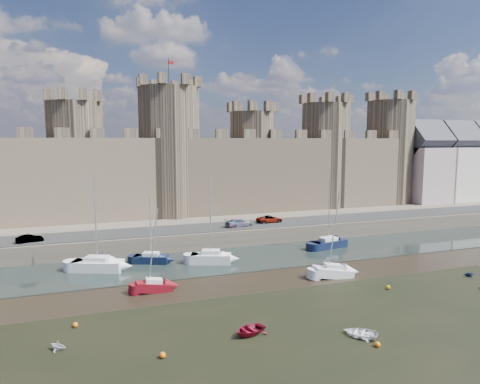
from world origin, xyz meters
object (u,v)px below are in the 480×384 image
at_px(sailboat_1, 151,258).
at_px(sailboat_4, 154,285).
at_px(sailboat_5, 333,271).
at_px(car_2, 239,223).
at_px(car_3, 270,219).
at_px(sailboat_0, 97,264).
at_px(car_1, 30,239).
at_px(sailboat_3, 328,243).
at_px(sailboat_2, 211,257).

bearing_deg(sailboat_1, sailboat_4, -72.70).
bearing_deg(sailboat_5, sailboat_4, -178.84).
bearing_deg(sailboat_4, car_2, 50.12).
bearing_deg(car_3, sailboat_0, 106.36).
relative_size(car_2, car_3, 1.05).
relative_size(car_1, sailboat_0, 0.29).
height_order(sailboat_0, sailboat_3, sailboat_0).
bearing_deg(sailboat_5, sailboat_0, 163.10).
height_order(sailboat_0, sailboat_2, sailboat_0).
relative_size(sailboat_1, sailboat_2, 0.80).
distance_m(car_3, sailboat_1, 22.56).
relative_size(car_2, sailboat_3, 0.45).
bearing_deg(sailboat_0, car_1, 159.18).
xyz_separation_m(sailboat_1, sailboat_3, (26.23, -0.62, 0.05)).
bearing_deg(sailboat_1, sailboat_3, 22.01).
bearing_deg(sailboat_4, car_1, 130.71).
xyz_separation_m(car_1, car_2, (29.92, 0.60, 0.11)).
bearing_deg(car_2, sailboat_1, 106.47).
bearing_deg(car_1, sailboat_1, -128.79).
bearing_deg(sailboat_2, sailboat_3, 26.91).
height_order(sailboat_1, sailboat_4, sailboat_1).
bearing_deg(car_3, sailboat_3, -152.89).
relative_size(sailboat_2, sailboat_3, 1.11).
height_order(car_2, sailboat_0, sailboat_0).
bearing_deg(sailboat_5, sailboat_3, 68.34).
xyz_separation_m(sailboat_2, sailboat_3, (18.84, 2.10, -0.09)).
bearing_deg(sailboat_3, car_3, 109.11).
xyz_separation_m(sailboat_4, sailboat_5, (20.69, -2.12, 0.04)).
distance_m(car_2, sailboat_4, 24.10).
xyz_separation_m(car_2, sailboat_1, (-14.79, -7.19, -2.43)).
xyz_separation_m(sailboat_0, sailboat_3, (32.95, 0.57, -0.09)).
relative_size(car_3, sailboat_5, 0.44).
relative_size(sailboat_2, sailboat_5, 1.12).
bearing_deg(sailboat_4, sailboat_5, -4.08).
bearing_deg(sailboat_1, car_3, 46.33).
bearing_deg(sailboat_4, sailboat_2, 44.95).
distance_m(car_1, car_3, 35.86).
distance_m(car_3, sailboat_4, 29.33).
distance_m(car_2, sailboat_1, 16.62).
distance_m(car_3, sailboat_2, 17.69).
bearing_deg(car_1, sailboat_2, -127.72).
distance_m(car_1, car_2, 29.93).
bearing_deg(car_3, sailboat_4, 128.18).
bearing_deg(sailboat_0, car_2, 43.23).
bearing_deg(sailboat_1, car_1, 179.84).
bearing_deg(sailboat_3, car_1, 158.53).
xyz_separation_m(car_3, sailboat_4, (-21.80, -19.47, -2.42)).
height_order(car_3, sailboat_2, sailboat_2).
height_order(sailboat_2, sailboat_5, sailboat_2).
relative_size(car_3, sailboat_1, 0.48).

